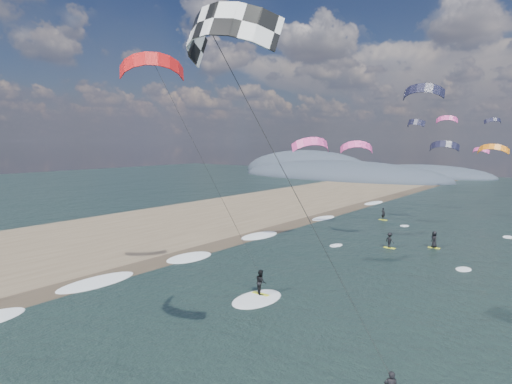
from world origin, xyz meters
The scene contains 9 objects.
ground centered at (0.00, 0.00, 0.00)m, with size 260.00×260.00×0.00m, color black.
sand_strip centered at (-24.00, 10.00, 0.00)m, with size 26.00×240.00×0.00m, color brown.
wet_sand_strip centered at (-12.00, 10.00, 0.00)m, with size 3.00×240.00×0.00m, color #382D23.
coastal_hills centered at (-44.84, 107.86, 0.00)m, with size 80.00×41.00×15.00m.
kitesurfer_near_a centered at (8.42, -0.14, 10.99)m, with size 7.53×8.40×15.13m.
kitesurfer_near_b centered at (-2.55, 7.21, 10.66)m, with size 6.93×9.27×16.17m.
far_kitesurfers centered at (2.08, 33.26, 0.81)m, with size 10.83×14.96×1.69m.
bg_kite_field centered at (0.63, 51.08, 11.71)m, with size 13.38×67.72×7.34m.
shoreline_surf centered at (-10.80, 14.75, 0.00)m, with size 2.40×79.40×0.11m.
Camera 1 is at (17.00, -11.01, 10.50)m, focal length 30.00 mm.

